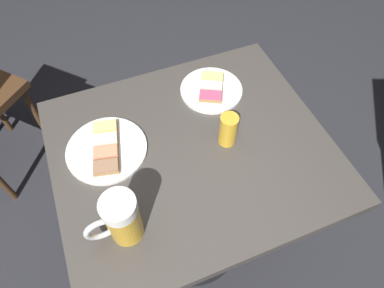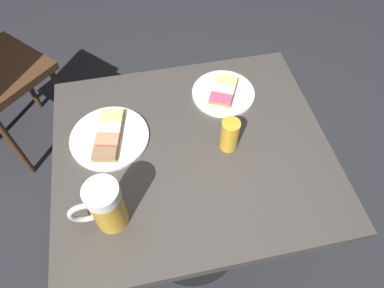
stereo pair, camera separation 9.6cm
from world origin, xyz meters
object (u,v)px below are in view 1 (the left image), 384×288
(plate_near, at_px, (106,149))
(plate_far, at_px, (211,89))
(beer_glass_small, at_px, (228,130))
(beer_mug, at_px, (121,219))

(plate_near, distance_m, plate_far, 0.38)
(plate_near, relative_size, beer_glass_small, 2.21)
(beer_mug, bearing_deg, plate_far, 132.88)
(plate_near, height_order, plate_far, same)
(plate_far, xyz_separation_m, beer_glass_small, (0.20, -0.04, 0.04))
(plate_near, relative_size, plate_far, 1.15)
(plate_far, bearing_deg, plate_near, -74.48)
(plate_far, relative_size, beer_mug, 1.29)
(beer_mug, height_order, beer_glass_small, beer_mug)
(plate_near, distance_m, beer_mug, 0.26)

